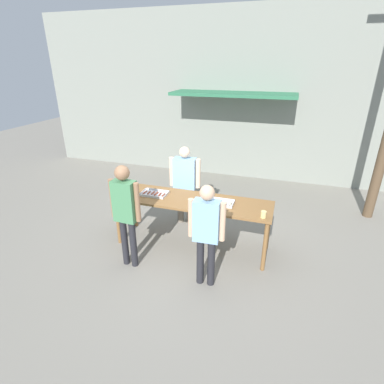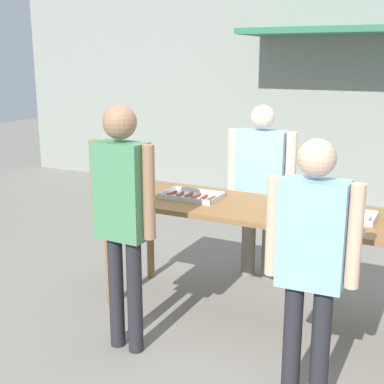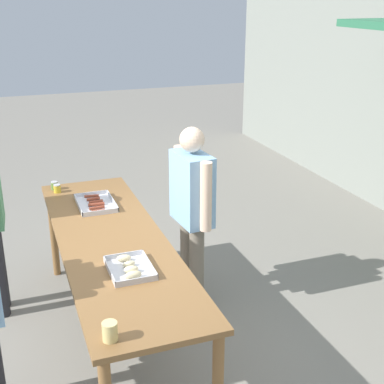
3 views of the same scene
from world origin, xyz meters
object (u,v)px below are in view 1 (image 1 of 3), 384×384
Objects in this scene: person_customer_holding_hotdog at (125,207)px; condiment_jar_mustard at (120,195)px; food_tray_sausages at (154,194)px; person_customer_with_cup at (206,228)px; food_tray_buns at (223,203)px; condiment_jar_ketchup at (125,195)px; person_server_behind_table at (185,179)px; beer_cup at (264,214)px.

condiment_jar_mustard is at bearing -49.62° from person_customer_holding_hotdog.
person_customer_with_cup is (1.24, -0.94, 0.04)m from food_tray_sausages.
food_tray_buns is 1.75m from condiment_jar_ketchup.
person_server_behind_table is (-0.96, 0.80, 0.01)m from food_tray_buns.
person_server_behind_table is 1.72m from person_customer_holding_hotdog.
person_customer_holding_hotdog is (-2.08, -0.59, 0.08)m from beer_cup.
person_customer_with_cup reaches higher than food_tray_buns.
food_tray_sausages is 1.28m from food_tray_buns.
condiment_jar_mustard is (-0.54, -0.29, 0.03)m from food_tray_sausages.
food_tray_sausages is at bearing 179.93° from food_tray_buns.
condiment_jar_mustard is at bearing -170.86° from food_tray_buns.
condiment_jar_mustard is 0.04× the size of person_customer_holding_hotdog.
person_customer_holding_hotdog reaches higher than person_server_behind_table.
person_server_behind_table is 1.00× the size of person_customer_with_cup.
person_customer_holding_hotdog reaches higher than food_tray_sausages.
beer_cup is at bearing -141.44° from person_customer_with_cup.
food_tray_sausages is 0.62m from condiment_jar_mustard.
condiment_jar_mustard is at bearing -133.27° from person_server_behind_table.
person_server_behind_table reaches higher than condiment_jar_mustard.
food_tray_sausages is at bearing -39.85° from person_customer_with_cup.
food_tray_sausages is at bearing -93.41° from person_customer_holding_hotdog.
person_customer_holding_hotdog reaches higher than beer_cup.
person_server_behind_table is at bearing -101.08° from person_customer_holding_hotdog.
person_customer_with_cup reaches higher than condiment_jar_mustard.
person_customer_with_cup is (-0.03, -0.94, 0.03)m from food_tray_buns.
condiment_jar_mustard is 0.09m from condiment_jar_ketchup.
beer_cup is at bearing -37.98° from person_server_behind_table.
food_tray_sausages is 1.23× the size of food_tray_buns.
person_customer_holding_hotdog is (-1.37, -0.87, 0.12)m from food_tray_buns.
condiment_jar_ketchup is 1.32m from person_server_behind_table.
food_tray_sausages is at bearing 32.03° from condiment_jar_ketchup.
condiment_jar_mustard is 2.53m from beer_cup.
condiment_jar_ketchup reaches higher than food_tray_buns.
condiment_jar_ketchup is at bearing -170.83° from food_tray_buns.
condiment_jar_ketchup is 1.81m from person_customer_with_cup.
person_server_behind_table reaches higher than condiment_jar_ketchup.
beer_cup is (0.71, -0.28, 0.03)m from food_tray_buns.
beer_cup is at bearing 0.22° from condiment_jar_mustard.
food_tray_buns is 1.25m from person_server_behind_table.
person_customer_with_cup is (1.69, -0.66, 0.01)m from condiment_jar_ketchup.
condiment_jar_mustard is 1.90m from person_customer_with_cup.
condiment_jar_mustard is 0.74m from person_customer_holding_hotdog.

